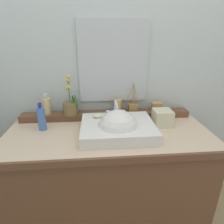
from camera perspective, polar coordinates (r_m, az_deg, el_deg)
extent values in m
cube|color=tan|center=(1.92, -0.87, -30.12)|extent=(3.15, 3.79, 0.10)
cube|color=silver|center=(1.60, -2.34, 18.36)|extent=(3.15, 0.20, 2.73)
cube|color=brown|center=(1.59, -0.97, -20.03)|extent=(1.39, 0.59, 0.80)
cube|color=beige|center=(1.35, -1.08, -6.61)|extent=(1.42, 0.62, 0.04)
cube|color=brown|center=(1.09, 0.11, -14.35)|extent=(1.42, 0.02, 0.04)
cube|color=brown|center=(1.55, -1.74, -0.90)|extent=(1.34, 0.10, 0.05)
cube|color=white|center=(1.31, 1.69, -4.81)|extent=(0.49, 0.40, 0.07)
sphere|color=white|center=(1.29, 1.79, -5.40)|extent=(0.28, 0.28, 0.28)
cylinder|color=silver|center=(1.40, 1.07, 0.93)|extent=(0.02, 0.02, 0.10)
cylinder|color=silver|center=(1.33, 1.33, 2.11)|extent=(0.02, 0.11, 0.02)
sphere|color=silver|center=(1.38, 1.08, 2.87)|extent=(0.03, 0.03, 0.03)
cylinder|color=silver|center=(1.41, -1.17, -0.36)|extent=(0.03, 0.03, 0.04)
cylinder|color=silver|center=(1.42, 3.27, -0.21)|extent=(0.03, 0.03, 0.04)
ellipsoid|color=beige|center=(1.38, -4.38, -1.16)|extent=(0.07, 0.04, 0.02)
cylinder|color=brown|center=(1.52, -12.22, 1.11)|extent=(0.11, 0.11, 0.10)
cylinder|color=tan|center=(1.51, -12.35, 2.61)|extent=(0.10, 0.10, 0.01)
cylinder|color=#476B38|center=(1.48, -12.67, 6.41)|extent=(0.01, 0.01, 0.20)
ellipsoid|color=#387033|center=(1.47, -10.60, 3.18)|extent=(0.04, 0.04, 0.11)
ellipsoid|color=#387033|center=(1.52, -11.39, 3.71)|extent=(0.04, 0.04, 0.07)
sphere|color=#D5B84F|center=(1.49, -13.31, 6.88)|extent=(0.03, 0.03, 0.03)
sphere|color=#D5B84F|center=(1.45, -12.62, 7.39)|extent=(0.03, 0.03, 0.03)
sphere|color=#D5B84F|center=(1.48, -12.75, 8.56)|extent=(0.03, 0.03, 0.03)
sphere|color=#D5B84F|center=(1.46, -13.20, 9.28)|extent=(0.03, 0.03, 0.03)
sphere|color=#D5B84F|center=(1.46, -12.69, 10.17)|extent=(0.03, 0.03, 0.03)
cylinder|color=#DEC087|center=(1.57, -18.79, 1.66)|extent=(0.06, 0.06, 0.12)
cylinder|color=silver|center=(1.55, -19.11, 4.12)|extent=(0.02, 0.02, 0.02)
cylinder|color=silver|center=(1.55, -19.19, 4.79)|extent=(0.03, 0.03, 0.02)
cylinder|color=silver|center=(1.53, -19.34, 4.76)|extent=(0.01, 0.03, 0.01)
cylinder|color=tan|center=(1.53, 1.73, 1.87)|extent=(0.06, 0.06, 0.10)
cube|color=olive|center=(1.55, 6.26, 1.21)|extent=(0.07, 0.07, 0.06)
cylinder|color=#9E7A4C|center=(1.52, 7.14, 5.05)|extent=(0.04, 0.01, 0.17)
cylinder|color=#9E7A4C|center=(1.53, 6.58, 4.67)|extent=(0.02, 0.02, 0.15)
cylinder|color=#9E7A4C|center=(1.54, 6.24, 4.56)|extent=(0.00, 0.04, 0.14)
cylinder|color=#9E7A4C|center=(1.52, 5.20, 5.37)|extent=(0.06, 0.03, 0.19)
cylinder|color=#9E7A4C|center=(1.50, 5.36, 4.84)|extent=(0.06, 0.03, 0.17)
cylinder|color=#9E7A4C|center=(1.50, 6.48, 4.94)|extent=(0.01, 0.04, 0.18)
cylinder|color=#9E7A4C|center=(1.50, 7.20, 4.33)|extent=(0.03, 0.05, 0.15)
cube|color=tan|center=(1.61, 13.13, 1.64)|extent=(0.08, 0.07, 0.07)
cylinder|color=#4773BA|center=(1.43, -20.17, -1.93)|extent=(0.05, 0.05, 0.16)
cylinder|color=navy|center=(1.40, -20.64, 1.46)|extent=(0.02, 0.02, 0.02)
cylinder|color=navy|center=(1.39, -20.74, 2.20)|extent=(0.02, 0.02, 0.02)
cylinder|color=navy|center=(1.37, -20.92, 2.14)|extent=(0.01, 0.03, 0.01)
cube|color=beige|center=(1.47, 14.73, -1.61)|extent=(0.13, 0.13, 0.12)
cube|color=silver|center=(1.51, 0.43, 14.55)|extent=(0.53, 0.02, 0.61)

